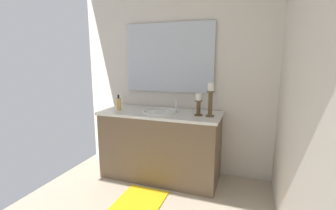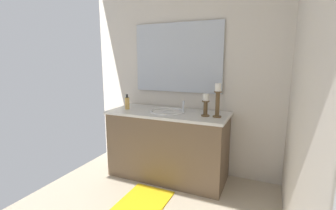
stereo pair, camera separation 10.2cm
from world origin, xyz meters
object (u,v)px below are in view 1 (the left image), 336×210
at_px(candle_holder_tall, 210,99).
at_px(bath_mat, 137,204).
at_px(sink_basin, 161,115).
at_px(vanity_cabinet, 161,145).
at_px(mirror, 169,58).
at_px(soap_bottle, 119,104).
at_px(candle_holder_short, 199,104).

distance_m(candle_holder_tall, bath_mat, 1.27).
relative_size(sink_basin, bath_mat, 0.67).
distance_m(vanity_cabinet, mirror, 1.04).
bearing_deg(bath_mat, soap_bottle, -137.97).
xyz_separation_m(sink_basin, candle_holder_tall, (0.03, 0.57, 0.22)).
distance_m(vanity_cabinet, candle_holder_tall, 0.82).
height_order(soap_bottle, bath_mat, soap_bottle).
relative_size(candle_holder_short, soap_bottle, 1.32).
height_order(mirror, candle_holder_short, mirror).
distance_m(candle_holder_tall, candle_holder_short, 0.14).
bearing_deg(sink_basin, vanity_cabinet, -90.00).
bearing_deg(candle_holder_tall, bath_mat, -43.85).
height_order(candle_holder_tall, candle_holder_short, candle_holder_tall).
xyz_separation_m(mirror, candle_holder_short, (0.31, 0.45, -0.49)).
bearing_deg(mirror, candle_holder_tall, 61.49).
bearing_deg(soap_bottle, vanity_cabinet, 96.10).
bearing_deg(bath_mat, candle_holder_tall, 136.15).
height_order(vanity_cabinet, mirror, mirror).
relative_size(candle_holder_tall, soap_bottle, 1.94).
relative_size(soap_bottle, bath_mat, 0.30).
bearing_deg(soap_bottle, mirror, 123.09).
bearing_deg(vanity_cabinet, candle_holder_short, 85.65).
distance_m(mirror, soap_bottle, 0.81).
height_order(vanity_cabinet, soap_bottle, soap_bottle).
relative_size(mirror, candle_holder_short, 4.66).
bearing_deg(candle_holder_short, candle_holder_tall, 91.75).
bearing_deg(soap_bottle, bath_mat, 42.03).
xyz_separation_m(candle_holder_tall, bath_mat, (0.59, -0.57, -0.97)).
xyz_separation_m(sink_basin, soap_bottle, (0.05, -0.51, 0.11)).
height_order(mirror, bath_mat, mirror).
bearing_deg(bath_mat, sink_basin, 179.91).
bearing_deg(bath_mat, mirror, 180.00).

